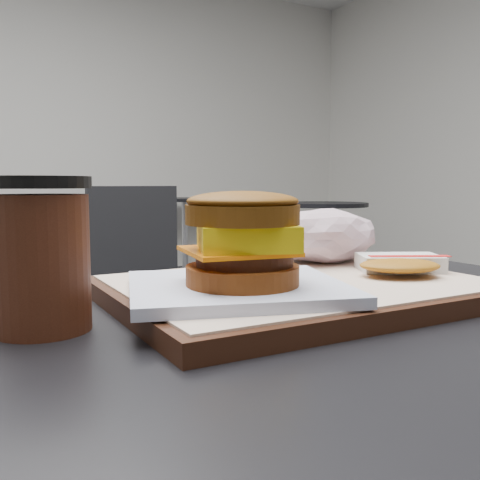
% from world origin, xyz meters
% --- Properties ---
extents(serving_tray, '(0.38, 0.28, 0.02)m').
position_xyz_m(serving_tray, '(0.04, 0.05, 0.78)').
color(serving_tray, black).
rests_on(serving_tray, customer_table).
extents(breakfast_sandwich, '(0.23, 0.22, 0.09)m').
position_xyz_m(breakfast_sandwich, '(-0.05, 0.02, 0.83)').
color(breakfast_sandwich, white).
rests_on(breakfast_sandwich, serving_tray).
extents(hash_brown, '(0.13, 0.12, 0.02)m').
position_xyz_m(hash_brown, '(0.16, 0.03, 0.80)').
color(hash_brown, silver).
rests_on(hash_brown, serving_tray).
extents(crumpled_wrapper, '(0.15, 0.12, 0.07)m').
position_xyz_m(crumpled_wrapper, '(0.14, 0.15, 0.82)').
color(crumpled_wrapper, silver).
rests_on(crumpled_wrapper, serving_tray).
extents(coffee_cup, '(0.08, 0.08, 0.12)m').
position_xyz_m(coffee_cup, '(-0.22, 0.05, 0.83)').
color(coffee_cup, '#3C190E').
rests_on(coffee_cup, customer_table).
extents(neighbor_chair, '(0.63, 0.47, 0.88)m').
position_xyz_m(neighbor_chair, '(0.29, 1.78, 0.51)').
color(neighbor_chair, '#96969A').
rests_on(neighbor_chair, ground).
extents(bg_table_near, '(0.66, 0.66, 0.75)m').
position_xyz_m(bg_table_near, '(2.20, 2.80, 0.56)').
color(bg_table_near, black).
rests_on(bg_table_near, ground).
extents(bg_table_far, '(0.66, 0.66, 0.75)m').
position_xyz_m(bg_table_far, '(1.80, 4.50, 0.56)').
color(bg_table_far, black).
rests_on(bg_table_far, ground).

